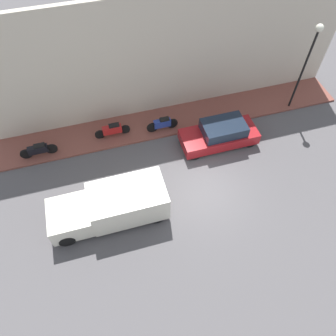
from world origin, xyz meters
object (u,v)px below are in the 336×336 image
(delivery_van, at_px, (111,206))
(streetlamp, at_px, (310,53))
(motorcycle_black, at_px, (38,150))
(motorcycle_red, at_px, (112,130))
(motorcycle_blue, at_px, (162,124))
(parked_car, at_px, (220,134))

(delivery_van, xyz_separation_m, streetlamp, (4.44, -11.69, 2.91))
(delivery_van, height_order, motorcycle_black, delivery_van)
(motorcycle_black, height_order, motorcycle_red, motorcycle_red)
(delivery_van, distance_m, motorcycle_blue, 5.97)
(motorcycle_black, relative_size, motorcycle_red, 0.98)
(motorcycle_black, bearing_deg, streetlamp, -90.74)
(motorcycle_black, distance_m, motorcycle_red, 4.05)
(motorcycle_blue, xyz_separation_m, streetlamp, (-0.21, -7.96, 3.23))
(motorcycle_red, bearing_deg, streetlamp, -92.85)
(motorcycle_blue, distance_m, motorcycle_red, 2.82)
(streetlamp, bearing_deg, delivery_van, 110.81)
(motorcycle_blue, bearing_deg, parked_car, -121.66)
(streetlamp, bearing_deg, parked_car, 106.27)
(motorcycle_blue, xyz_separation_m, motorcycle_red, (0.32, 2.80, -0.01))
(motorcycle_blue, bearing_deg, motorcycle_black, 90.18)
(delivery_van, xyz_separation_m, motorcycle_black, (4.63, 3.10, -0.33))
(delivery_van, height_order, streetlamp, streetlamp)
(parked_car, relative_size, motorcycle_blue, 2.32)
(parked_car, bearing_deg, delivery_van, 114.23)
(motorcycle_black, bearing_deg, motorcycle_red, -85.11)
(delivery_van, bearing_deg, parked_car, -65.77)
(delivery_van, xyz_separation_m, motorcycle_red, (4.98, -0.93, -0.33))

